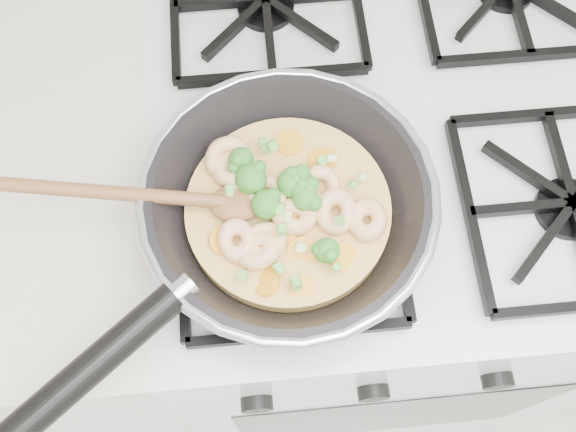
{
  "coord_description": "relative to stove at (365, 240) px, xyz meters",
  "views": [
    {
      "loc": [
        -0.18,
        1.29,
        1.56
      ],
      "look_at": [
        -0.15,
        1.56,
        0.93
      ],
      "focal_mm": 41.99,
      "sensor_mm": 36.0,
      "label": 1
    }
  ],
  "objects": [
    {
      "name": "stove",
      "position": [
        0.0,
        0.0,
        0.0
      ],
      "size": [
        0.6,
        0.6,
        0.92
      ],
      "color": "white",
      "rests_on": "ground"
    },
    {
      "name": "skillet",
      "position": [
        -0.16,
        -0.14,
        0.5
      ],
      "size": [
        0.45,
        0.37,
        0.09
      ],
      "rotation": [
        0.0,
        0.0,
        0.38
      ],
      "color": "black",
      "rests_on": "stove"
    }
  ]
}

